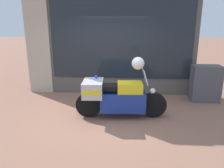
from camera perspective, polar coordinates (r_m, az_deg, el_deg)
name	(u,v)px	position (r m, az deg, el deg)	size (l,w,h in m)	color
ground_plane	(104,115)	(5.68, -2.09, -8.13)	(60.00, 60.00, 0.00)	#8E604C
shop_building	(99,32)	(7.23, -3.33, 13.52)	(5.46, 0.55, 4.02)	#56514C
window_display	(120,78)	(7.42, 2.06, 1.69)	(4.24, 0.30, 2.11)	slate
paramedic_motorcycle	(115,96)	(5.41, 0.88, -3.21)	(2.27, 0.77, 1.22)	black
utility_cabinet	(205,83)	(7.10, 23.21, 0.13)	(0.82, 0.49, 1.09)	#4C4C51
white_helmet	(138,63)	(5.23, 6.81, 5.40)	(0.30, 0.30, 0.30)	white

